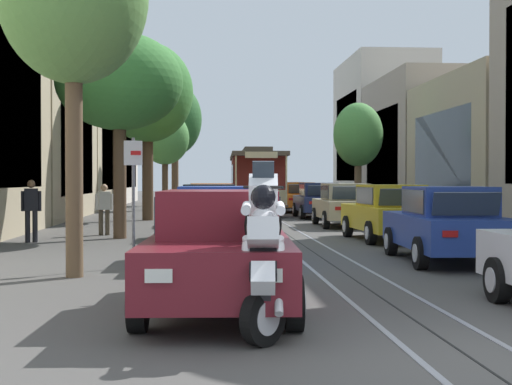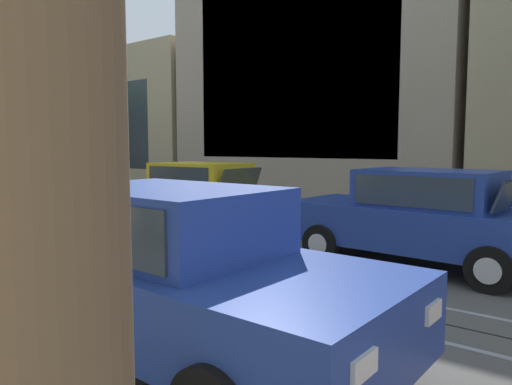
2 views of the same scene
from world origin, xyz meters
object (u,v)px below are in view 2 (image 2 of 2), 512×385
parked_car_yellow_mid_right (198,196)px  street_tree_kerb_right_second (4,104)px  street_sign_post (79,218)px  parked_car_blue_second_left (173,272)px  parked_car_blue_second_right (421,217)px  parked_car_beige_fourth_right (56,184)px

parked_car_yellow_mid_right → street_tree_kerb_right_second: 14.82m
parked_car_yellow_mid_right → street_sign_post: size_ratio=1.73×
parked_car_blue_second_left → street_sign_post: street_sign_post is taller
parked_car_blue_second_left → parked_car_yellow_mid_right: (4.99, 4.69, 0.00)m
street_tree_kerb_right_second → parked_car_yellow_mid_right: bearing=-98.5°
parked_car_blue_second_left → street_sign_post: size_ratio=1.72×
parked_car_blue_second_right → street_tree_kerb_right_second: 20.02m
parked_car_blue_second_right → street_sign_post: (-6.44, -0.46, 0.79)m
parked_car_blue_second_right → street_tree_kerb_right_second: (2.30, 19.65, 3.05)m
parked_car_yellow_mid_right → street_sign_post: street_sign_post is taller
parked_car_yellow_mid_right → parked_car_beige_fourth_right: size_ratio=1.01×
parked_car_beige_fourth_right → street_tree_kerb_right_second: bearing=74.7°
street_sign_post → street_tree_kerb_right_second: bearing=66.5°
street_sign_post → parked_car_beige_fourth_right: bearing=61.4°
parked_car_blue_second_right → parked_car_yellow_mid_right: (0.15, 5.32, 0.00)m
parked_car_yellow_mid_right → parked_car_beige_fourth_right: (-0.09, 6.15, 0.00)m
street_tree_kerb_right_second → street_sign_post: bearing=-113.5°
parked_car_blue_second_left → parked_car_yellow_mid_right: bearing=43.2°
parked_car_blue_second_left → parked_car_beige_fourth_right: (4.90, 10.84, 0.00)m
parked_car_blue_second_left → parked_car_blue_second_right: bearing=-7.4°
parked_car_blue_second_right → street_tree_kerb_right_second: street_tree_kerb_right_second is taller
parked_car_blue_second_left → street_tree_kerb_right_second: bearing=69.4°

